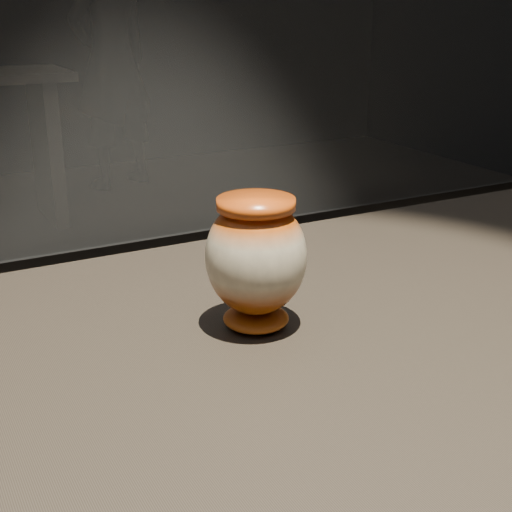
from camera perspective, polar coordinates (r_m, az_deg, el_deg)
The scene contains 2 objects.
main_vase at distance 0.87m, azimuth -0.00°, elevation -0.19°, with size 0.14×0.14×0.17m.
visitor at distance 5.19m, azimuth -11.50°, elevation 15.13°, with size 0.65×0.42×1.77m, color black.
Camera 1 is at (-0.26, -0.66, 1.29)m, focal length 50.00 mm.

